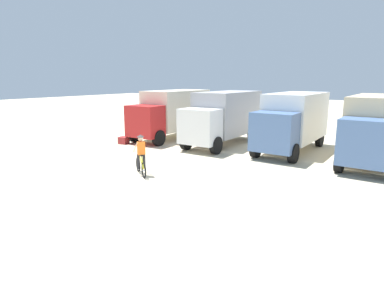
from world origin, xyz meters
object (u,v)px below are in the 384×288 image
object	(u,v)px
box_truck_tan_camper	(376,126)
supply_crate	(124,140)
box_truck_grey_hauler	(224,115)
cyclist_orange_shirt	(141,156)
box_truck_cream_rv	(172,112)
box_truck_white_box	(293,119)

from	to	relation	value
box_truck_tan_camper	supply_crate	xyz separation A→B (m)	(-14.00, -3.50, -1.65)
box_truck_grey_hauler	cyclist_orange_shirt	distance (m)	8.21
box_truck_cream_rv	box_truck_white_box	bearing A→B (deg)	3.41
box_truck_cream_rv	box_truck_white_box	world-z (taller)	same
box_truck_white_box	box_truck_tan_camper	xyz separation A→B (m)	(4.29, -0.51, 0.00)
box_truck_tan_camper	box_truck_grey_hauler	bearing A→B (deg)	179.81
box_truck_cream_rv	supply_crate	distance (m)	4.08
box_truck_white_box	box_truck_tan_camper	world-z (taller)	same
box_truck_cream_rv	box_truck_tan_camper	size ratio (longest dim) A/B	1.00
box_truck_white_box	supply_crate	world-z (taller)	box_truck_white_box
box_truck_cream_rv	box_truck_grey_hauler	bearing A→B (deg)	0.23
box_truck_grey_hauler	supply_crate	size ratio (longest dim) A/B	11.99
supply_crate	box_truck_white_box	bearing A→B (deg)	22.47
box_truck_white_box	box_truck_tan_camper	bearing A→B (deg)	-6.82
box_truck_grey_hauler	cyclist_orange_shirt	bearing A→B (deg)	-87.21
box_truck_grey_hauler	box_truck_tan_camper	size ratio (longest dim) A/B	1.00
box_truck_cream_rv	cyclist_orange_shirt	world-z (taller)	box_truck_cream_rv
box_truck_cream_rv	box_truck_tan_camper	world-z (taller)	same
box_truck_grey_hauler	cyclist_orange_shirt	world-z (taller)	box_truck_grey_hauler
box_truck_white_box	cyclist_orange_shirt	world-z (taller)	box_truck_white_box
box_truck_white_box	box_truck_tan_camper	size ratio (longest dim) A/B	1.00
box_truck_cream_rv	box_truck_tan_camper	distance (m)	12.73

